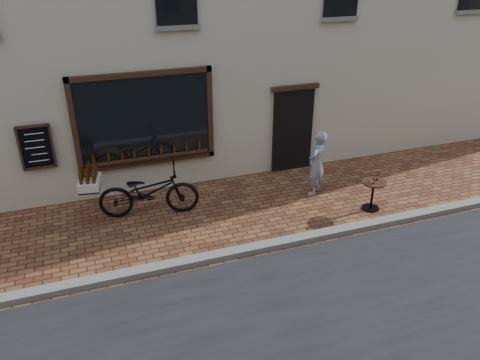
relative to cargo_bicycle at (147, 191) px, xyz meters
name	(u,v)px	position (x,y,z in m)	size (l,w,h in m)	color
ground	(277,252)	(2.15, -2.32, -0.59)	(90.00, 90.00, 0.00)	#4C2618
kerb	(273,244)	(2.15, -2.12, -0.53)	(90.00, 0.25, 0.12)	slate
cargo_bicycle	(147,191)	(0.00, 0.00, 0.00)	(2.62, 1.13, 1.24)	black
bistro_table	(373,190)	(4.89, -1.44, -0.10)	(0.54, 0.54, 0.93)	black
pedestrian	(317,163)	(4.01, -0.34, 0.22)	(0.59, 0.39, 1.62)	gray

